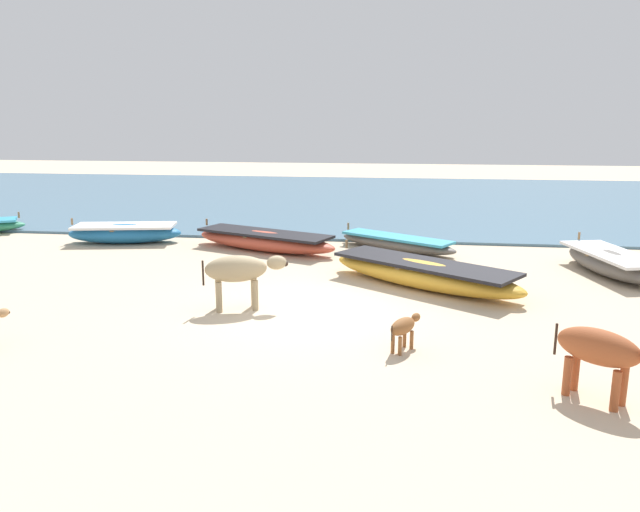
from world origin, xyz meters
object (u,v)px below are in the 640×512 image
object	(u,v)px
fishing_boat_4	(423,273)
cow_second_adult_dun	(239,271)
fishing_boat_3	(264,240)
fishing_boat_6	(397,243)
cow_adult_rust	(602,351)
fishing_boat_2	(611,262)
calf_far_brown	(404,327)
fishing_boat_0	(125,233)

from	to	relation	value
fishing_boat_4	cow_second_adult_dun	bearing A→B (deg)	64.70
fishing_boat_3	fishing_boat_6	world-z (taller)	fishing_boat_3
fishing_boat_6	cow_adult_rust	bearing A→B (deg)	138.72
fishing_boat_2	calf_far_brown	size ratio (longest dim) A/B	4.45
fishing_boat_0	fishing_boat_3	distance (m)	4.45
cow_adult_rust	fishing_boat_2	bearing A→B (deg)	111.17
fishing_boat_4	calf_far_brown	xyz separation A→B (m)	(-0.42, -3.91, 0.09)
fishing_boat_3	fishing_boat_6	distance (m)	3.77
fishing_boat_3	cow_adult_rust	world-z (taller)	cow_adult_rust
fishing_boat_6	cow_adult_rust	size ratio (longest dim) A/B	2.72
cow_adult_rust	cow_second_adult_dun	bearing A→B (deg)	-170.16
cow_adult_rust	cow_second_adult_dun	distance (m)	6.63
fishing_boat_3	calf_far_brown	world-z (taller)	fishing_boat_3
fishing_boat_2	fishing_boat_4	size ratio (longest dim) A/B	0.76
calf_far_brown	fishing_boat_4	bearing A→B (deg)	25.18
fishing_boat_6	cow_second_adult_dun	size ratio (longest dim) A/B	2.22
fishing_boat_6	fishing_boat_3	bearing A→B (deg)	39.80
fishing_boat_0	calf_far_brown	bearing A→B (deg)	126.29
cow_second_adult_dun	fishing_boat_6	bearing A→B (deg)	44.67
fishing_boat_0	cow_second_adult_dun	size ratio (longest dim) A/B	2.14
fishing_boat_3	calf_far_brown	bearing A→B (deg)	140.97
fishing_boat_3	cow_adult_rust	xyz separation A→B (m)	(6.51, -8.71, 0.42)
fishing_boat_3	cow_second_adult_dun	xyz separation A→B (m)	(0.75, -5.44, 0.49)
cow_adult_rust	cow_second_adult_dun	size ratio (longest dim) A/B	0.82
fishing_boat_3	fishing_boat_4	distance (m)	5.49
calf_far_brown	cow_adult_rust	bearing A→B (deg)	-88.74
fishing_boat_0	fishing_boat_4	xyz separation A→B (m)	(8.79, -3.82, 0.01)
fishing_boat_4	cow_adult_rust	size ratio (longest dim) A/B	3.48
fishing_boat_2	calf_far_brown	world-z (taller)	fishing_boat_2
fishing_boat_0	calf_far_brown	size ratio (longest dim) A/B	4.42
fishing_boat_4	calf_far_brown	distance (m)	3.94
fishing_boat_2	fishing_boat_3	world-z (taller)	fishing_boat_2
fishing_boat_6	cow_second_adult_dun	bearing A→B (deg)	95.36
fishing_boat_0	fishing_boat_2	xyz separation A→B (m)	(13.29, -2.09, -0.00)
fishing_boat_2	fishing_boat_3	bearing A→B (deg)	66.16
calf_far_brown	fishing_boat_6	bearing A→B (deg)	32.94
fishing_boat_0	fishing_boat_3	bearing A→B (deg)	162.55
cow_adult_rust	fishing_boat_3	bearing A→B (deg)	166.23
fishing_boat_4	fishing_boat_6	world-z (taller)	fishing_boat_4
calf_far_brown	fishing_boat_0	bearing A→B (deg)	78.59
calf_far_brown	fishing_boat_2	bearing A→B (deg)	-9.76
fishing_boat_3	cow_second_adult_dun	distance (m)	5.51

